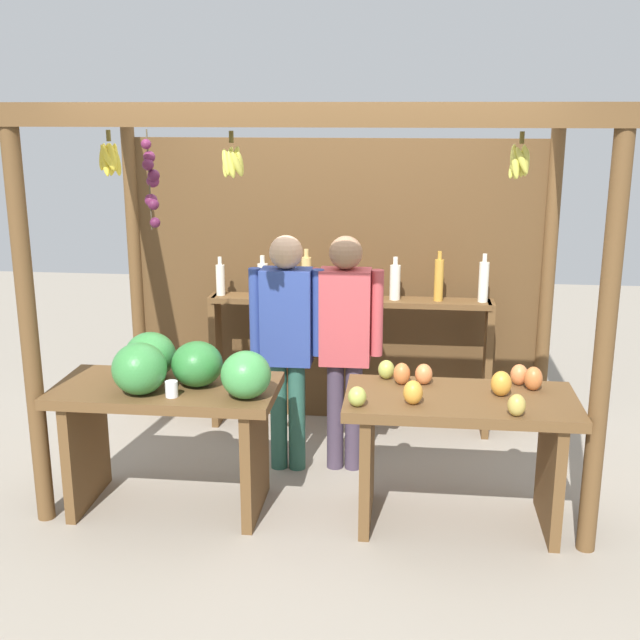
# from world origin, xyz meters

# --- Properties ---
(ground_plane) EXTENTS (12.00, 12.00, 0.00)m
(ground_plane) POSITION_xyz_m (0.00, 0.00, 0.00)
(ground_plane) COLOR gray
(ground_plane) RESTS_ON ground
(market_stall) EXTENTS (3.18, 1.87, 2.35)m
(market_stall) POSITION_xyz_m (-0.01, 0.41, 1.36)
(market_stall) COLOR brown
(market_stall) RESTS_ON ground
(fruit_counter_left) EXTENTS (1.34, 0.66, 1.06)m
(fruit_counter_left) POSITION_xyz_m (-0.80, -0.68, 0.72)
(fruit_counter_left) COLOR brown
(fruit_counter_left) RESTS_ON ground
(fruit_counter_right) EXTENTS (1.29, 0.64, 0.91)m
(fruit_counter_right) POSITION_xyz_m (0.84, -0.65, 0.58)
(fruit_counter_right) COLOR brown
(fruit_counter_right) RESTS_ON ground
(bottle_shelf_unit) EXTENTS (2.04, 0.22, 1.35)m
(bottle_shelf_unit) POSITION_xyz_m (0.13, 0.66, 0.81)
(bottle_shelf_unit) COLOR brown
(bottle_shelf_unit) RESTS_ON ground
(vendor_man) EXTENTS (0.48, 0.21, 1.56)m
(vendor_man) POSITION_xyz_m (-0.23, -0.05, 0.93)
(vendor_man) COLOR #2B5B4C
(vendor_man) RESTS_ON ground
(vendor_woman) EXTENTS (0.48, 0.21, 1.56)m
(vendor_woman) POSITION_xyz_m (0.14, -0.01, 0.93)
(vendor_woman) COLOR #45394C
(vendor_woman) RESTS_ON ground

